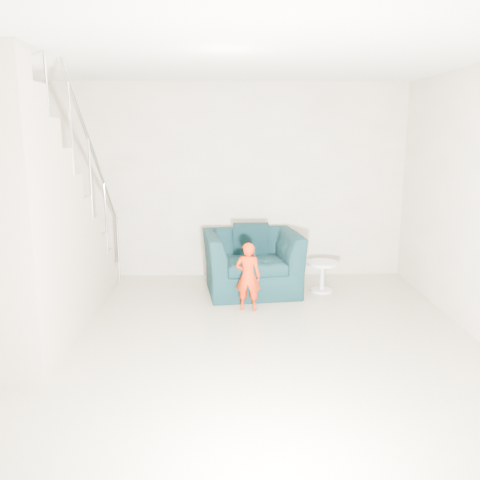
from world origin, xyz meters
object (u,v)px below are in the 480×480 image
object	(u,v)px
armchair	(252,262)
staircase	(23,245)
side_table	(322,272)
toddler	(248,277)

from	to	relation	value
armchair	staircase	bearing A→B (deg)	-155.39
armchair	side_table	bearing A→B (deg)	-10.44
armchair	staircase	world-z (taller)	staircase
armchair	toddler	size ratio (longest dim) A/B	1.48
side_table	staircase	bearing A→B (deg)	-156.75
armchair	side_table	size ratio (longest dim) A/B	3.00
armchair	staircase	size ratio (longest dim) A/B	0.33
toddler	side_table	size ratio (longest dim) A/B	2.03
side_table	staircase	distance (m)	3.58
toddler	armchair	bearing A→B (deg)	-87.41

